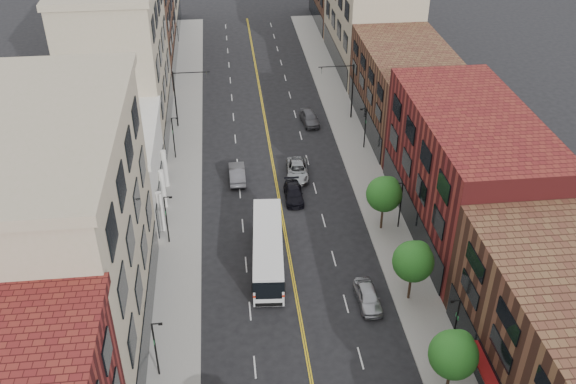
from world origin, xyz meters
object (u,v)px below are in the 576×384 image
object	(u,v)px
car_lane_c	(309,118)
city_bus	(268,248)
car_lane_a	(294,193)
car_parked_far	(368,297)
car_lane_b	(297,170)
car_lane_behind	(237,173)

from	to	relation	value
car_lane_c	city_bus	bearing A→B (deg)	-111.52
car_lane_a	car_parked_far	bearing A→B (deg)	-74.44
car_parked_far	car_lane_b	size ratio (longest dim) A/B	0.85
city_bus	car_lane_b	world-z (taller)	city_bus
car_lane_behind	car_lane_c	bearing A→B (deg)	-128.05
car_parked_far	car_lane_b	bearing A→B (deg)	96.91
car_lane_a	car_lane_b	size ratio (longest dim) A/B	0.88
city_bus	car_lane_behind	world-z (taller)	city_bus
city_bus	car_lane_behind	xyz separation A→B (m)	(-2.15, 14.67, -0.97)
city_bus	car_lane_behind	distance (m)	14.86
city_bus	car_parked_far	bearing A→B (deg)	-34.16
car_lane_b	car_lane_c	xyz separation A→B (m)	(3.04, 12.44, 0.07)
car_lane_a	car_lane_c	world-z (taller)	car_lane_c
car_lane_b	city_bus	bearing A→B (deg)	-102.02
car_lane_behind	car_lane_b	distance (m)	6.61
car_lane_b	car_lane_behind	bearing A→B (deg)	-174.67
car_parked_far	car_lane_behind	bearing A→B (deg)	113.37
car_parked_far	car_lane_a	distance (m)	16.92
car_lane_behind	car_lane_b	world-z (taller)	car_lane_behind
car_parked_far	car_lane_behind	size ratio (longest dim) A/B	0.91
city_bus	car_lane_c	world-z (taller)	city_bus
city_bus	car_lane_behind	bearing A→B (deg)	102.43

